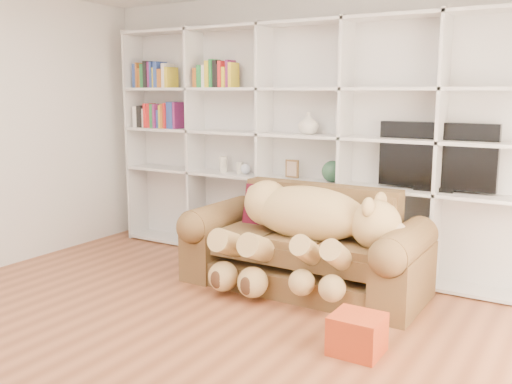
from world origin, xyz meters
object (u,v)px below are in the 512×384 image
Objects in this scene: sofa at (305,251)px; teddy_bear at (304,225)px; gift_box at (357,334)px; tv at (437,157)px.

sofa is 0.34m from teddy_bear.
tv is (0.05, 1.65, 1.03)m from gift_box.
teddy_bear is at bearing 135.12° from gift_box.
sofa is 6.36× the size of gift_box.
gift_box is at bearing -91.87° from tv.
sofa is 2.08× the size of tv.
tv reaches higher than sofa.
teddy_bear is 1.54× the size of tv.
gift_box is 0.33× the size of tv.
teddy_bear is at bearing -68.08° from sofa.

